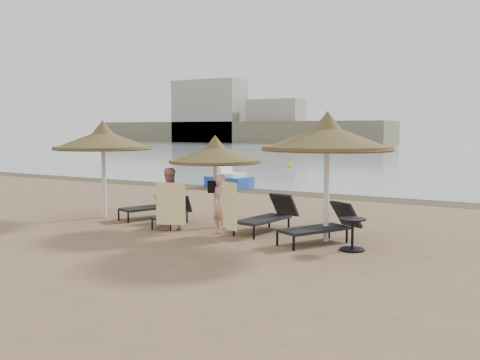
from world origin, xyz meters
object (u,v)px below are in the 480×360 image
object	(u,v)px
palapa_center	(215,154)
lounger_far_left	(155,205)
palapa_left	(103,140)
pedal_boat	(229,180)
person_right	(221,200)
lounger_near_left	(174,212)
palapa_right	(327,138)
lounger_far_right	(324,225)
lounger_near_right	(270,215)
side_table	(352,235)
person_left	(168,194)

from	to	relation	value
palapa_center	lounger_far_left	world-z (taller)	palapa_center
palapa_left	pedal_boat	xyz separation A→B (m)	(-1.10, 9.06, -2.04)
lounger_far_left	person_right	size ratio (longest dim) A/B	1.16
lounger_far_left	pedal_boat	size ratio (longest dim) A/B	0.97
lounger_near_left	pedal_boat	world-z (taller)	pedal_boat
palapa_right	palapa_left	bearing A→B (deg)	-178.62
palapa_right	lounger_far_right	world-z (taller)	palapa_right
lounger_far_left	person_right	distance (m)	3.45
lounger_near_right	pedal_boat	world-z (taller)	pedal_boat
lounger_far_left	side_table	xyz separation A→B (m)	(6.69, -1.18, -0.06)
lounger_far_right	side_table	xyz separation A→B (m)	(0.87, -0.45, -0.08)
palapa_right	lounger_near_right	size ratio (longest dim) A/B	1.46
lounger_near_left	person_right	xyz separation A→B (m)	(2.01, -0.59, 0.56)
pedal_boat	lounger_near_right	bearing A→B (deg)	-44.77
lounger_near_right	palapa_right	bearing A→B (deg)	-7.89
lounger_near_left	person_right	distance (m)	2.16
palapa_left	lounger_far_left	xyz separation A→B (m)	(1.41, 0.74, -1.99)
palapa_center	person_right	distance (m)	1.59
palapa_right	lounger_near_left	xyz separation A→B (m)	(-4.62, -0.05, -2.17)
palapa_right	lounger_far_left	world-z (taller)	palapa_right
lounger_far_right	pedal_boat	distance (m)	12.29
lounger_far_left	pedal_boat	bearing A→B (deg)	126.64
lounger_near_left	lounger_far_right	size ratio (longest dim) A/B	0.84
palapa_left	palapa_center	size ratio (longest dim) A/B	1.17
palapa_right	lounger_near_right	bearing A→B (deg)	164.99
palapa_left	person_right	distance (m)	4.86
palapa_left	lounger_far_left	bearing A→B (deg)	27.68
palapa_right	side_table	bearing A→B (deg)	-34.80
person_right	palapa_left	bearing A→B (deg)	8.21
lounger_near_right	pedal_boat	size ratio (longest dim) A/B	1.00
side_table	person_left	xyz separation A→B (m)	(-5.15, -0.12, 0.64)
lounger_far_left	lounger_near_right	size ratio (longest dim) A/B	0.97
palapa_left	side_table	xyz separation A→B (m)	(8.10, -0.44, -2.05)
palapa_center	palapa_right	size ratio (longest dim) A/B	0.81
lounger_near_left	palapa_center	bearing A→B (deg)	-5.77
palapa_left	lounger_far_left	distance (m)	2.55
palapa_left	pedal_boat	size ratio (longest dim) A/B	1.38
palapa_center	pedal_boat	distance (m)	10.15
palapa_center	pedal_boat	world-z (taller)	palapa_center
side_table	palapa_center	bearing A→B (deg)	169.19
person_left	palapa_center	bearing A→B (deg)	-179.29
lounger_near_left	lounger_far_right	xyz separation A→B (m)	(4.63, -0.11, 0.07)
palapa_right	lounger_far_left	distance (m)	6.21
palapa_center	person_left	bearing A→B (deg)	-134.74
palapa_center	pedal_boat	bearing A→B (deg)	119.75
palapa_center	person_left	world-z (taller)	palapa_center
lounger_far_right	person_left	world-z (taller)	person_left
lounger_far_right	lounger_near_right	bearing A→B (deg)	-171.76
palapa_left	lounger_near_right	world-z (taller)	palapa_left
side_table	lounger_far_right	bearing A→B (deg)	152.44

